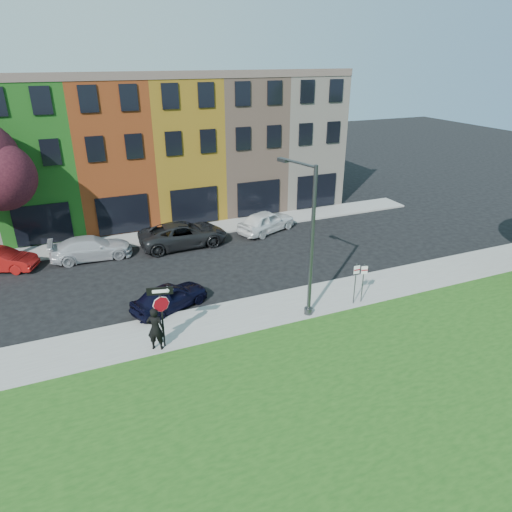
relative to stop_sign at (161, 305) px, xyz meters
name	(u,v)px	position (x,y,z in m)	size (l,w,h in m)	color
ground	(299,344)	(5.41, -1.92, -2.13)	(120.00, 120.00, 0.00)	black
sidewalk_near	(307,302)	(7.41, 1.08, -2.07)	(40.00, 3.00, 0.12)	gray
sidewalk_far	(158,236)	(2.41, 13.08, -2.07)	(40.00, 2.40, 0.12)	gray
rowhouse_block	(142,147)	(2.91, 19.27, 2.86)	(30.00, 10.12, 10.00)	beige
stop_sign	(161,305)	(0.00, 0.00, 0.00)	(1.03, 0.30, 2.82)	black
man	(155,329)	(-0.33, -0.02, -1.04)	(0.84, 0.72, 1.94)	black
sedan_near	(170,297)	(0.98, 3.22, -1.47)	(4.18, 2.93, 1.32)	black
parked_car_red	(0,260)	(-7.02, 11.31, -1.47)	(4.23, 2.81, 1.32)	maroon
parked_car_silver	(91,248)	(-2.02, 11.02, -1.44)	(4.85, 2.11, 1.39)	#B8B8BD
parked_car_dark	(183,234)	(3.66, 10.85, -1.35)	(5.72, 2.76, 1.57)	black
parked_car_white	(266,221)	(9.67, 11.09, -1.37)	(4.83, 3.37, 1.53)	white
street_lamp	(308,242)	(6.83, 0.20, 1.59)	(0.93, 2.53, 7.14)	#404345
parking_sign_a	(356,279)	(9.43, -0.03, -0.66)	(0.32, 0.09, 2.16)	#404345
parking_sign_b	(363,279)	(9.88, -0.03, -0.73)	(0.31, 0.12, 2.04)	#404345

